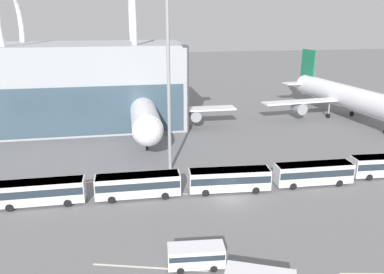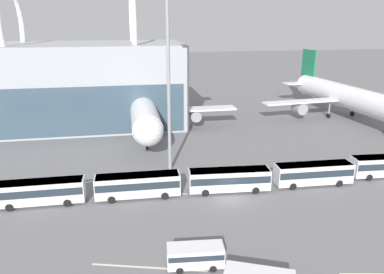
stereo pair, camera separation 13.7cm
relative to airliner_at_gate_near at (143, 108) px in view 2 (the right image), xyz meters
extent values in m
plane|color=slate|center=(9.21, -32.78, -5.12)|extent=(440.00, 440.00, 0.00)
torus|color=white|center=(-25.31, 9.10, 16.16)|extent=(1.10, 17.67, 17.67)
torus|color=white|center=(-0.99, 9.10, 16.16)|extent=(1.10, 17.67, 17.67)
cylinder|color=white|center=(-0.01, -0.98, 0.01)|extent=(5.34, 31.25, 5.13)
sphere|color=white|center=(-0.11, -16.59, 0.01)|extent=(5.03, 5.03, 5.03)
cone|color=white|center=(0.10, 14.63, 0.01)|extent=(4.92, 6.89, 4.88)
cube|color=white|center=(0.01, 0.92, -0.89)|extent=(39.37, 3.90, 0.35)
cylinder|color=gray|center=(11.02, 0.85, -2.30)|extent=(2.33, 3.02, 2.31)
cylinder|color=gray|center=(-11.01, 1.00, -2.30)|extent=(2.33, 3.02, 2.31)
cube|color=red|center=(0.09, 13.87, 5.20)|extent=(0.44, 6.19, 8.84)
cube|color=white|center=(0.09, 13.87, 0.52)|extent=(13.37, 3.29, 0.28)
cylinder|color=gray|center=(-0.08, -11.45, -2.54)|extent=(0.36, 0.36, 4.06)
cylinder|color=black|center=(-0.08, -11.45, -4.57)|extent=(0.46, 1.10, 1.10)
cylinder|color=gray|center=(3.34, 0.90, -2.54)|extent=(0.36, 0.36, 4.06)
cylinder|color=black|center=(3.34, 0.90, -4.57)|extent=(0.46, 1.10, 1.10)
cylinder|color=gray|center=(-3.33, 0.95, -2.54)|extent=(0.36, 0.36, 4.06)
cylinder|color=black|center=(-3.33, 0.95, -4.57)|extent=(0.46, 1.10, 1.10)
cylinder|color=white|center=(47.35, 1.80, 0.17)|extent=(8.52, 37.63, 5.07)
cone|color=white|center=(45.62, 20.39, 0.17)|extent=(5.56, 8.61, 4.82)
cube|color=white|center=(47.14, 4.07, -0.72)|extent=(40.47, 6.93, 0.35)
cylinder|color=gray|center=(58.39, 5.12, -2.27)|extent=(2.87, 3.31, 2.60)
cylinder|color=gray|center=(35.90, 3.02, -2.27)|extent=(2.87, 3.31, 2.60)
cube|color=#19724C|center=(45.70, 19.48, 5.21)|extent=(0.96, 6.01, 8.56)
cube|color=white|center=(45.70, 19.48, 0.68)|extent=(13.42, 4.41, 0.28)
cylinder|color=gray|center=(50.42, 4.38, -2.45)|extent=(0.36, 0.36, 4.23)
cylinder|color=black|center=(50.42, 4.38, -4.57)|extent=(0.55, 1.14, 1.10)
cylinder|color=gray|center=(43.86, 3.76, -2.45)|extent=(0.36, 0.36, 4.23)
cylinder|color=black|center=(43.86, 3.76, -4.57)|extent=(0.55, 1.14, 1.10)
cube|color=silver|center=(-14.74, -29.55, -3.34)|extent=(11.04, 2.59, 2.81)
cube|color=#232D38|center=(-14.74, -29.55, -3.06)|extent=(10.82, 2.62, 0.98)
cube|color=silver|center=(-14.74, -29.55, -2.00)|extent=(10.71, 2.51, 0.12)
cylinder|color=black|center=(-11.31, -28.41, -4.62)|extent=(1.00, 0.31, 1.00)
cylinder|color=black|center=(-11.33, -30.74, -4.62)|extent=(1.00, 0.31, 1.00)
cylinder|color=black|center=(-18.15, -28.37, -4.62)|extent=(1.00, 0.31, 1.00)
cylinder|color=black|center=(-18.16, -30.70, -4.62)|extent=(1.00, 0.31, 1.00)
cube|color=silver|center=(-2.46, -29.75, -3.34)|extent=(11.08, 2.77, 2.81)
cube|color=#232D38|center=(-2.46, -29.75, -3.06)|extent=(10.86, 2.79, 0.98)
cube|color=silver|center=(-2.46, -29.75, -2.00)|extent=(10.75, 2.68, 0.12)
cylinder|color=black|center=(0.98, -28.66, -4.62)|extent=(1.01, 0.32, 1.00)
cylinder|color=black|center=(0.93, -30.99, -4.62)|extent=(1.01, 0.32, 1.00)
cylinder|color=black|center=(-5.86, -28.51, -4.62)|extent=(1.01, 0.32, 1.00)
cylinder|color=black|center=(-5.91, -30.84, -4.62)|extent=(1.01, 0.32, 1.00)
cube|color=silver|center=(9.81, -30.19, -3.34)|extent=(11.19, 3.34, 2.81)
cube|color=#232D38|center=(9.81, -30.19, -3.06)|extent=(10.97, 3.35, 0.98)
cube|color=silver|center=(9.81, -30.19, -2.00)|extent=(10.85, 3.24, 0.12)
cylinder|color=black|center=(13.31, -29.28, -4.62)|extent=(1.02, 0.37, 1.00)
cylinder|color=black|center=(13.14, -31.60, -4.62)|extent=(1.02, 0.37, 1.00)
cylinder|color=black|center=(6.49, -28.77, -4.62)|extent=(1.02, 0.37, 1.00)
cylinder|color=black|center=(6.32, -31.10, -4.62)|extent=(1.02, 0.37, 1.00)
cube|color=silver|center=(22.09, -30.26, -3.34)|extent=(11.11, 2.89, 2.81)
cube|color=#232D38|center=(22.09, -30.26, -3.06)|extent=(10.89, 2.91, 0.98)
cube|color=silver|center=(22.09, -30.26, -2.00)|extent=(10.77, 2.80, 0.12)
cylinder|color=black|center=(25.54, -29.21, -4.62)|extent=(1.01, 0.33, 1.00)
cylinder|color=black|center=(25.47, -31.54, -4.62)|extent=(1.01, 0.33, 1.00)
cylinder|color=black|center=(18.71, -28.99, -4.62)|extent=(1.01, 0.33, 1.00)
cylinder|color=black|center=(18.63, -31.32, -4.62)|extent=(1.01, 0.33, 1.00)
cylinder|color=black|center=(31.03, -28.15, -4.62)|extent=(1.02, 0.37, 1.00)
cylinder|color=black|center=(30.88, -30.47, -4.62)|extent=(1.02, 0.37, 1.00)
cube|color=silver|center=(2.25, -45.33, -3.88)|extent=(5.52, 2.55, 1.88)
cube|color=#232D38|center=(2.25, -45.33, -3.58)|extent=(5.36, 2.56, 0.56)
cylinder|color=black|center=(3.88, -44.48, -4.77)|extent=(0.72, 0.28, 0.70)
cylinder|color=black|center=(3.71, -46.45, -4.77)|extent=(0.72, 0.28, 0.70)
cylinder|color=black|center=(0.78, -44.21, -4.77)|extent=(0.72, 0.28, 0.70)
cylinder|color=black|center=(0.61, -46.18, -4.77)|extent=(0.72, 0.28, 0.70)
cylinder|color=gray|center=(2.84, -21.32, 9.49)|extent=(0.52, 0.52, 29.21)
cube|color=silver|center=(-10.26, -23.94, -5.12)|extent=(8.14, 3.00, 0.01)
cube|color=silver|center=(-2.10, -44.76, -5.12)|extent=(10.81, 3.29, 0.01)
cube|color=silver|center=(-1.40, -28.87, -5.12)|extent=(11.09, 2.50, 0.01)
camera|label=1|loc=(-3.65, -75.06, 17.52)|focal=35.00mm
camera|label=2|loc=(-3.51, -75.09, 17.52)|focal=35.00mm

